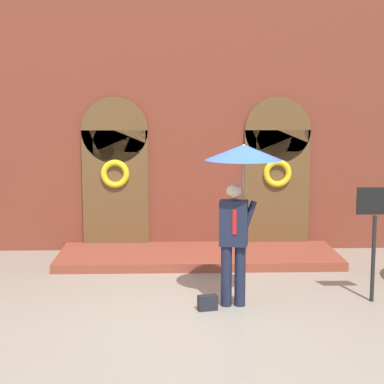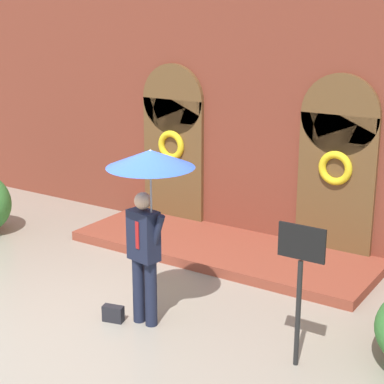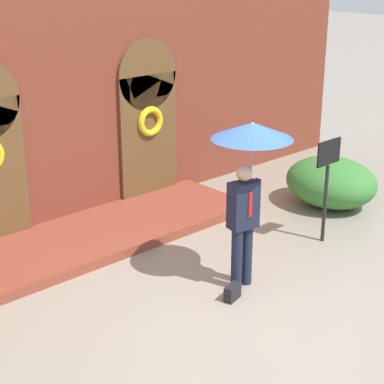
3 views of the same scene
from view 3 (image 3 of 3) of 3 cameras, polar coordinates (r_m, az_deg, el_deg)
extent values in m
plane|color=gray|center=(8.81, 4.30, -9.92)|extent=(80.00, 80.00, 0.00)
cube|color=brown|center=(11.02, -11.68, 11.44)|extent=(14.00, 0.50, 5.60)
cube|color=brown|center=(12.02, -3.89, 4.72)|extent=(1.30, 0.08, 2.40)
cylinder|color=brown|center=(11.75, -4.03, 10.36)|extent=(1.30, 0.08, 1.30)
torus|color=yellow|center=(11.87, -3.71, 6.28)|extent=(0.56, 0.12, 0.56)
cube|color=brown|center=(10.84, -7.48, -3.48)|extent=(5.20, 1.80, 0.16)
cylinder|color=#191E33|center=(9.01, 4.00, -5.95)|extent=(0.16, 0.16, 0.90)
cylinder|color=#191E33|center=(9.14, 4.88, -5.56)|extent=(0.16, 0.16, 0.90)
cube|color=#191E33|center=(8.76, 4.58, -1.17)|extent=(0.44, 0.31, 0.66)
cube|color=#A51919|center=(8.66, 5.22, -1.15)|extent=(0.06, 0.02, 0.36)
sphere|color=tan|center=(8.60, 4.67, 1.68)|extent=(0.22, 0.22, 0.22)
cylinder|color=#191E33|center=(8.87, 5.57, -0.21)|extent=(0.22, 0.09, 0.46)
cylinder|color=gray|center=(8.70, 5.25, 1.62)|extent=(0.02, 0.02, 0.98)
cone|color=#284CB7|center=(8.53, 5.38, 5.44)|extent=(1.10, 1.10, 0.22)
cone|color=white|center=(8.53, 5.39, 5.54)|extent=(0.61, 0.60, 0.20)
cube|color=black|center=(8.86, 3.62, -8.89)|extent=(0.30, 0.18, 0.22)
cylinder|color=black|center=(10.58, 11.73, -1.04)|extent=(0.06, 0.06, 1.30)
cube|color=black|center=(10.30, 12.08, 3.47)|extent=(0.56, 0.03, 0.40)
ellipsoid|color=#387A33|center=(12.21, 12.25, 0.88)|extent=(1.51, 1.76, 0.91)
camera|label=1|loc=(6.37, 77.94, -9.66)|focal=60.00mm
camera|label=2|loc=(10.74, 51.79, 10.65)|focal=60.00mm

